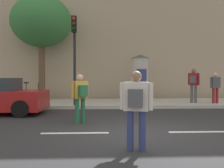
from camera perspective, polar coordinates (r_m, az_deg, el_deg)
name	(u,v)px	position (r m, az deg, el deg)	size (l,w,h in m)	color
ground_plane	(139,133)	(6.99, 6.06, -10.78)	(80.00, 80.00, 0.00)	#2B2B2D
sidewalk_curb	(120,103)	(13.86, 1.74, -4.28)	(36.00, 4.00, 0.15)	#B2ADA3
lane_markings	(139,132)	(6.99, 6.06, -10.74)	(25.80, 0.16, 0.01)	silver
building_backdrop	(115,17)	(19.29, 0.62, 14.81)	(36.00, 5.00, 11.80)	tan
traffic_light	(74,46)	(12.14, -8.45, 8.53)	(0.24, 0.45, 4.17)	black
poster_column	(140,77)	(14.48, 6.32, 1.52)	(1.04, 1.04, 2.61)	#B2ADA3
street_tree	(41,22)	(15.72, -15.53, 13.24)	(3.50, 3.50, 6.05)	brown
pedestrian_tallest	(80,94)	(8.24, -7.12, -2.26)	(0.53, 0.52, 1.58)	#1E5938
pedestrian_in_light_jacket	(136,103)	(5.14, 5.44, -4.28)	(0.66, 0.46, 1.62)	navy
pedestrian_with_backpack	(194,82)	(13.76, 17.83, 0.42)	(0.51, 0.50, 1.80)	#4C4C51
pedestrian_near_pole	(215,86)	(13.96, 22.17, -0.32)	(0.60, 0.34, 1.55)	maroon
bicycle_leaning	(30,96)	(13.17, -17.99, -2.64)	(1.71, 0.57, 1.09)	black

